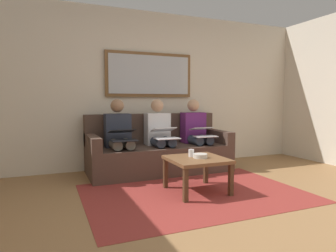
{
  "coord_description": "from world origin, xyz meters",
  "views": [
    {
      "loc": [
        1.63,
        2.26,
        1.11
      ],
      "look_at": [
        0.0,
        -1.7,
        0.75
      ],
      "focal_mm": 31.74,
      "sensor_mm": 36.0,
      "label": 1
    }
  ],
  "objects_px": {
    "couch": "(158,151)",
    "laptop_silver": "(203,132)",
    "framed_mirror": "(150,75)",
    "cup": "(191,153)",
    "person_left": "(196,132)",
    "bowl": "(200,156)",
    "person_middle": "(160,133)",
    "coffee_table": "(197,162)",
    "person_right": "(119,135)",
    "laptop_white": "(165,133)",
    "laptop_black": "(123,135)"
  },
  "relations": [
    {
      "from": "couch",
      "to": "coffee_table",
      "type": "bearing_deg",
      "value": 92.41
    },
    {
      "from": "coffee_table",
      "to": "cup",
      "type": "bearing_deg",
      "value": -74.91
    },
    {
      "from": "laptop_silver",
      "to": "person_right",
      "type": "xyz_separation_m",
      "value": [
        1.28,
        -0.25,
        -0.02
      ]
    },
    {
      "from": "cup",
      "to": "laptop_black",
      "type": "relative_size",
      "value": 0.24
    },
    {
      "from": "bowl",
      "to": "laptop_silver",
      "type": "height_order",
      "value": "laptop_silver"
    },
    {
      "from": "person_middle",
      "to": "laptop_white",
      "type": "bearing_deg",
      "value": 90.0
    },
    {
      "from": "cup",
      "to": "laptop_silver",
      "type": "relative_size",
      "value": 0.26
    },
    {
      "from": "couch",
      "to": "bowl",
      "type": "relative_size",
      "value": 12.71
    },
    {
      "from": "bowl",
      "to": "laptop_white",
      "type": "relative_size",
      "value": 0.46
    },
    {
      "from": "coffee_table",
      "to": "person_middle",
      "type": "bearing_deg",
      "value": -87.45
    },
    {
      "from": "laptop_silver",
      "to": "person_left",
      "type": "bearing_deg",
      "value": -90.0
    },
    {
      "from": "couch",
      "to": "laptop_silver",
      "type": "relative_size",
      "value": 6.42
    },
    {
      "from": "bowl",
      "to": "laptop_black",
      "type": "xyz_separation_m",
      "value": [
        0.73,
        -0.93,
        0.18
      ]
    },
    {
      "from": "coffee_table",
      "to": "person_left",
      "type": "distance_m",
      "value": 1.31
    },
    {
      "from": "laptop_silver",
      "to": "couch",
      "type": "bearing_deg",
      "value": -26.27
    },
    {
      "from": "couch",
      "to": "cup",
      "type": "bearing_deg",
      "value": 91.25
    },
    {
      "from": "framed_mirror",
      "to": "person_right",
      "type": "xyz_separation_m",
      "value": [
        0.64,
        0.46,
        -0.94
      ]
    },
    {
      "from": "framed_mirror",
      "to": "cup",
      "type": "relative_size",
      "value": 16.64
    },
    {
      "from": "bowl",
      "to": "person_left",
      "type": "xyz_separation_m",
      "value": [
        -0.55,
        -1.17,
        0.16
      ]
    },
    {
      "from": "cup",
      "to": "coffee_table",
      "type": "bearing_deg",
      "value": 105.09
    },
    {
      "from": "laptop_silver",
      "to": "cup",
      "type": "bearing_deg",
      "value": 52.51
    },
    {
      "from": "person_middle",
      "to": "laptop_white",
      "type": "xyz_separation_m",
      "value": [
        0.0,
        0.24,
        0.02
      ]
    },
    {
      "from": "framed_mirror",
      "to": "coffee_table",
      "type": "relative_size",
      "value": 2.24
    },
    {
      "from": "framed_mirror",
      "to": "laptop_white",
      "type": "relative_size",
      "value": 3.94
    },
    {
      "from": "coffee_table",
      "to": "laptop_black",
      "type": "bearing_deg",
      "value": -52.73
    },
    {
      "from": "bowl",
      "to": "person_right",
      "type": "bearing_deg",
      "value": -58.08
    },
    {
      "from": "bowl",
      "to": "laptop_white",
      "type": "height_order",
      "value": "laptop_white"
    },
    {
      "from": "person_middle",
      "to": "laptop_black",
      "type": "xyz_separation_m",
      "value": [
        0.64,
        0.24,
        0.02
      ]
    },
    {
      "from": "person_left",
      "to": "laptop_white",
      "type": "distance_m",
      "value": 0.68
    },
    {
      "from": "person_left",
      "to": "person_right",
      "type": "height_order",
      "value": "same"
    },
    {
      "from": "bowl",
      "to": "person_middle",
      "type": "distance_m",
      "value": 1.18
    },
    {
      "from": "laptop_silver",
      "to": "laptop_white",
      "type": "bearing_deg",
      "value": -1.03
    },
    {
      "from": "coffee_table",
      "to": "cup",
      "type": "xyz_separation_m",
      "value": [
        0.03,
        -0.1,
        0.1
      ]
    },
    {
      "from": "person_middle",
      "to": "framed_mirror",
      "type": "bearing_deg",
      "value": -90.0
    },
    {
      "from": "laptop_silver",
      "to": "laptop_white",
      "type": "xyz_separation_m",
      "value": [
        0.64,
        -0.01,
        0.0
      ]
    },
    {
      "from": "person_right",
      "to": "laptop_silver",
      "type": "bearing_deg",
      "value": 169.07
    },
    {
      "from": "person_right",
      "to": "bowl",
      "type": "bearing_deg",
      "value": 121.92
    },
    {
      "from": "person_right",
      "to": "cup",
      "type": "bearing_deg",
      "value": 122.33
    },
    {
      "from": "couch",
      "to": "laptop_silver",
      "type": "height_order",
      "value": "couch"
    },
    {
      "from": "couch",
      "to": "framed_mirror",
      "type": "bearing_deg",
      "value": -90.0
    },
    {
      "from": "person_right",
      "to": "couch",
      "type": "bearing_deg",
      "value": -173.87
    },
    {
      "from": "person_left",
      "to": "person_right",
      "type": "bearing_deg",
      "value": 0.0
    },
    {
      "from": "person_left",
      "to": "laptop_silver",
      "type": "xyz_separation_m",
      "value": [
        -0.0,
        0.25,
        0.02
      ]
    },
    {
      "from": "person_left",
      "to": "laptop_silver",
      "type": "relative_size",
      "value": 3.33
    },
    {
      "from": "couch",
      "to": "coffee_table",
      "type": "height_order",
      "value": "couch"
    },
    {
      "from": "person_right",
      "to": "laptop_black",
      "type": "bearing_deg",
      "value": 90.0
    },
    {
      "from": "framed_mirror",
      "to": "coffee_table",
      "type": "bearing_deg",
      "value": 91.83
    },
    {
      "from": "person_middle",
      "to": "laptop_white",
      "type": "distance_m",
      "value": 0.24
    },
    {
      "from": "person_middle",
      "to": "laptop_white",
      "type": "height_order",
      "value": "person_middle"
    },
    {
      "from": "framed_mirror",
      "to": "cup",
      "type": "distance_m",
      "value": 1.86
    }
  ]
}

